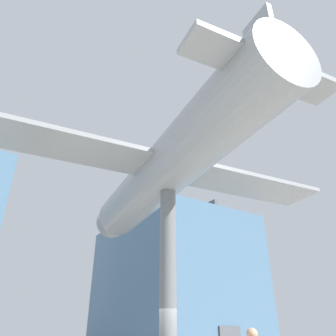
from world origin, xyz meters
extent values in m
cube|color=slate|center=(9.80, 14.47, 5.38)|extent=(9.73, 13.25, 10.75)
cube|color=#51565B|center=(9.80, 14.47, 11.05)|extent=(0.36, 12.59, 0.60)
cylinder|color=slate|center=(0.00, 0.00, 3.40)|extent=(0.60, 0.60, 6.79)
cylinder|color=#93999E|center=(0.00, 0.00, 7.87)|extent=(3.90, 13.94, 2.16)
cube|color=#93999E|center=(0.00, 0.00, 7.87)|extent=(15.11, 4.00, 0.18)
cube|color=#93999E|center=(-0.77, -6.01, 8.03)|extent=(4.88, 1.60, 0.18)
cube|color=#93999E|center=(-0.77, -6.01, 9.05)|extent=(0.32, 1.11, 1.92)
cone|color=#93999E|center=(0.96, 7.45, 7.87)|extent=(1.98, 1.46, 1.84)
sphere|color=black|center=(1.06, 8.24, 7.87)|extent=(0.44, 0.44, 0.44)
sphere|color=tan|center=(0.10, -3.66, 1.72)|extent=(0.28, 0.28, 0.28)
camera|label=1|loc=(-6.50, -10.11, 1.66)|focal=35.00mm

